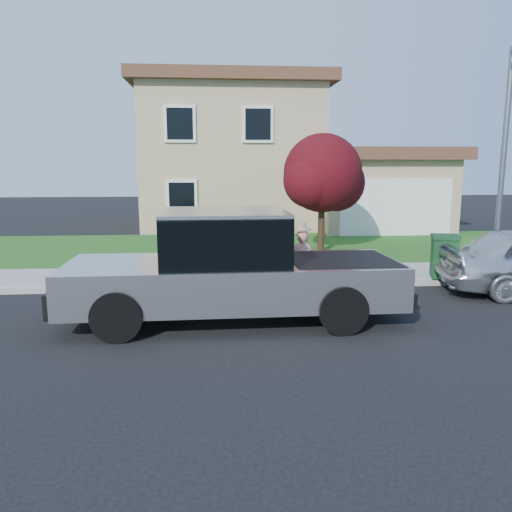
{
  "coord_description": "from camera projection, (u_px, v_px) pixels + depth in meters",
  "views": [
    {
      "loc": [
        -0.84,
        -8.73,
        2.91
      ],
      "look_at": [
        -0.06,
        0.67,
        1.2
      ],
      "focal_mm": 35.0,
      "sensor_mm": 36.0,
      "label": 1
    }
  ],
  "objects": [
    {
      "name": "ground",
      "position": [
        262.0,
        327.0,
        9.15
      ],
      "size": [
        80.0,
        80.0,
        0.0
      ],
      "primitive_type": "plane",
      "color": "black",
      "rests_on": "ground"
    },
    {
      "name": "curb",
      "position": [
        292.0,
        285.0,
        12.06
      ],
      "size": [
        40.0,
        0.2,
        0.12
      ],
      "primitive_type": "cube",
      "color": "gray",
      "rests_on": "ground"
    },
    {
      "name": "sidewalk",
      "position": [
        285.0,
        275.0,
        13.14
      ],
      "size": [
        40.0,
        2.0,
        0.15
      ],
      "primitive_type": "cube",
      "color": "gray",
      "rests_on": "ground"
    },
    {
      "name": "lawn",
      "position": [
        267.0,
        248.0,
        17.55
      ],
      "size": [
        40.0,
        7.0,
        0.1
      ],
      "primitive_type": "cube",
      "color": "#165018",
      "rests_on": "ground"
    },
    {
      "name": "house",
      "position": [
        257.0,
        160.0,
        24.75
      ],
      "size": [
        14.0,
        11.3,
        6.85
      ],
      "color": "tan",
      "rests_on": "ground"
    },
    {
      "name": "pickup_truck",
      "position": [
        232.0,
        270.0,
        9.41
      ],
      "size": [
        6.42,
        2.48,
        2.1
      ],
      "rotation": [
        0.0,
        0.0,
        0.02
      ],
      "color": "black",
      "rests_on": "ground"
    },
    {
      "name": "woman",
      "position": [
        301.0,
        263.0,
        10.93
      ],
      "size": [
        0.57,
        0.41,
        1.7
      ],
      "rotation": [
        0.0,
        0.0,
        3.16
      ],
      "color": "tan",
      "rests_on": "ground"
    },
    {
      "name": "ornamental_tree",
      "position": [
        324.0,
        177.0,
        16.05
      ],
      "size": [
        2.8,
        2.52,
        3.84
      ],
      "color": "black",
      "rests_on": "lawn"
    },
    {
      "name": "trash_bin",
      "position": [
        444.0,
        256.0,
        12.46
      ],
      "size": [
        0.85,
        0.91,
        1.06
      ],
      "rotation": [
        0.0,
        0.0,
        -0.32
      ],
      "color": "#0E3517",
      "rests_on": "sidewalk"
    },
    {
      "name": "street_lamp",
      "position": [
        505.0,
        154.0,
        11.71
      ],
      "size": [
        0.35,
        0.73,
        5.58
      ],
      "rotation": [
        0.0,
        0.0,
        -0.23
      ],
      "color": "slate",
      "rests_on": "ground"
    }
  ]
}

